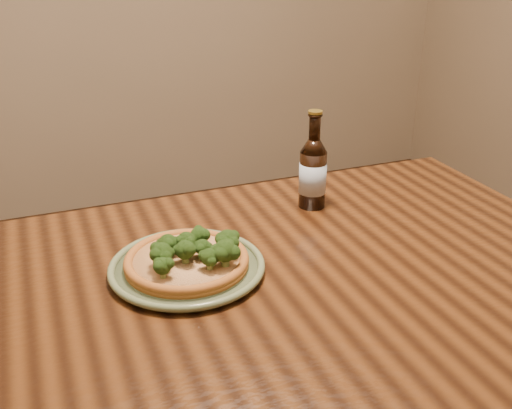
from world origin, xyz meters
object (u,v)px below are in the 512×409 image
object	(u,v)px
table	(203,345)
pizza	(188,258)
beer_bottle	(313,172)
plate	(187,267)

from	to	relation	value
table	pizza	size ratio (longest dim) A/B	7.01
pizza	beer_bottle	size ratio (longest dim) A/B	1.02
table	plate	size ratio (longest dim) A/B	5.57
table	beer_bottle	distance (m)	0.48
beer_bottle	pizza	bearing A→B (deg)	-136.31
plate	pizza	xyz separation A→B (m)	(0.00, -0.00, 0.02)
plate	beer_bottle	xyz separation A→B (m)	(0.34, 0.18, 0.07)
plate	beer_bottle	world-z (taller)	beer_bottle
table	plate	bearing A→B (deg)	87.61
plate	table	bearing A→B (deg)	-92.39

